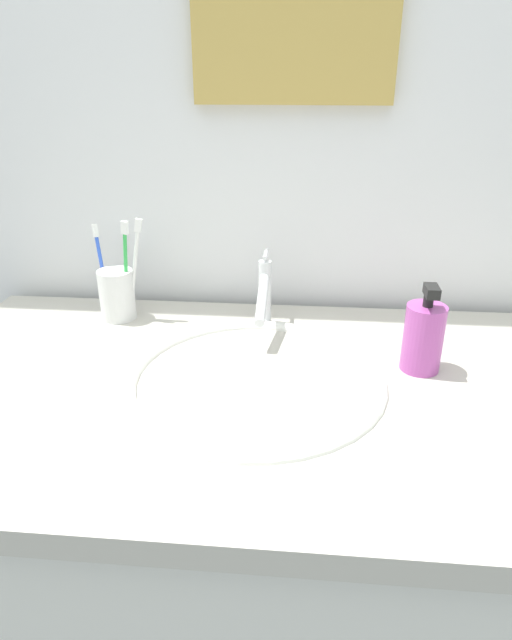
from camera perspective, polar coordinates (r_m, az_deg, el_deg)
name	(u,v)px	position (r m, az deg, el deg)	size (l,w,h in m)	color
tiled_wall_back	(292,148)	(1.09, 3.75, 17.46)	(2.39, 0.04, 2.40)	silver
vanity_counter	(275,588)	(1.15, 1.99, -26.09)	(1.19, 0.64, 0.89)	silver
sink_basin	(254,397)	(0.88, -0.18, -8.07)	(0.41, 0.41, 0.10)	white
faucet	(264,293)	(1.01, 0.84, 2.80)	(0.02, 0.16, 0.14)	silver
toothbrush_cup	(117,295)	(1.09, -14.27, 2.59)	(0.07, 0.07, 0.10)	white
toothbrush_green	(126,264)	(1.06, -13.41, 5.72)	(0.02, 0.01, 0.19)	green
toothbrush_blue	(101,263)	(1.10, -15.81, 5.72)	(0.03, 0.04, 0.17)	blue
toothbrush_white	(135,262)	(1.06, -12.48, 5.87)	(0.04, 0.01, 0.19)	white
soap_dispenser	(423,337)	(0.91, 17.02, -1.67)	(0.06, 0.06, 0.15)	#B24CA5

